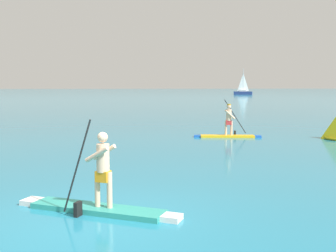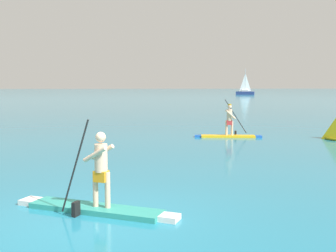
% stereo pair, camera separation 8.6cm
% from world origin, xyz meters
% --- Properties ---
extents(ground, '(440.00, 440.00, 0.00)m').
position_xyz_m(ground, '(0.00, 0.00, 0.00)').
color(ground, teal).
extents(paddleboarder_mid_center, '(3.36, 2.00, 1.96)m').
position_xyz_m(paddleboarder_mid_center, '(0.06, 0.41, 0.32)').
color(paddleboarder_mid_center, teal).
rests_on(paddleboarder_mid_center, ground).
extents(paddleboarder_far_right, '(3.28, 0.96, 1.88)m').
position_xyz_m(paddleboarder_far_right, '(5.87, 11.95, 0.37)').
color(paddleboarder_far_right, yellow).
rests_on(paddleboarder_far_right, ground).
extents(sailboat_right_horizon, '(4.55, 2.77, 6.25)m').
position_xyz_m(sailboat_right_horizon, '(31.30, 92.88, 0.85)').
color(sailboat_right_horizon, navy).
rests_on(sailboat_right_horizon, ground).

